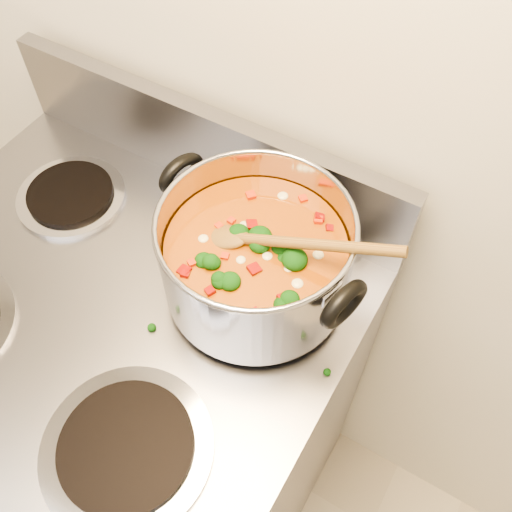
% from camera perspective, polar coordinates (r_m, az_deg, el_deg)
% --- Properties ---
extents(electric_range, '(0.74, 0.67, 1.08)m').
position_cam_1_polar(electric_range, '(1.30, -11.09, -14.95)').
color(electric_range, gray).
rests_on(electric_range, ground).
extents(stockpot, '(0.34, 0.27, 0.16)m').
position_cam_1_polar(stockpot, '(0.81, 0.00, -0.18)').
color(stockpot, '#A9A9B2').
rests_on(stockpot, electric_range).
extents(wooden_spoon, '(0.28, 0.08, 0.10)m').
position_cam_1_polar(wooden_spoon, '(0.77, 1.16, 1.55)').
color(wooden_spoon, brown).
rests_on(wooden_spoon, stockpot).
extents(cooktop_crumbs, '(0.34, 0.15, 0.01)m').
position_cam_1_polar(cooktop_crumbs, '(0.91, -0.48, -0.15)').
color(cooktop_crumbs, black).
rests_on(cooktop_crumbs, electric_range).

